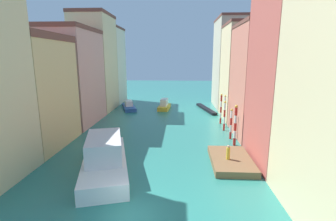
{
  "coord_description": "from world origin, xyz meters",
  "views": [
    {
      "loc": [
        3.16,
        -14.2,
        10.25
      ],
      "look_at": [
        1.0,
        26.87,
        1.5
      ],
      "focal_mm": 26.32,
      "sensor_mm": 36.0,
      "label": 1
    }
  ],
  "objects_px": {
    "gondola_black": "(206,109)",
    "motorboat_0": "(164,105)",
    "mooring_pole_0": "(235,125)",
    "mooring_pole_3": "(225,111)",
    "vaporetto_white": "(105,158)",
    "person_on_dock": "(228,153)",
    "mooring_pole_1": "(231,124)",
    "motorboat_1": "(129,106)",
    "mooring_pole_4": "(221,109)",
    "waterfront_dock": "(231,160)",
    "mooring_pole_2": "(224,116)"
  },
  "relations": [
    {
      "from": "mooring_pole_0",
      "to": "mooring_pole_2",
      "type": "xyz_separation_m",
      "value": [
        -0.19,
        6.24,
        -0.31
      ]
    },
    {
      "from": "vaporetto_white",
      "to": "motorboat_1",
      "type": "height_order",
      "value": "vaporetto_white"
    },
    {
      "from": "mooring_pole_2",
      "to": "vaporetto_white",
      "type": "xyz_separation_m",
      "value": [
        -13.22,
        -13.75,
        -0.93
      ]
    },
    {
      "from": "vaporetto_white",
      "to": "motorboat_1",
      "type": "relative_size",
      "value": 1.52
    },
    {
      "from": "person_on_dock",
      "to": "mooring_pole_1",
      "type": "height_order",
      "value": "mooring_pole_1"
    },
    {
      "from": "motorboat_1",
      "to": "gondola_black",
      "type": "bearing_deg",
      "value": -1.06
    },
    {
      "from": "mooring_pole_4",
      "to": "gondola_black",
      "type": "bearing_deg",
      "value": 96.95
    },
    {
      "from": "waterfront_dock",
      "to": "motorboat_1",
      "type": "xyz_separation_m",
      "value": [
        -15.74,
        26.16,
        0.24
      ]
    },
    {
      "from": "person_on_dock",
      "to": "motorboat_0",
      "type": "height_order",
      "value": "motorboat_0"
    },
    {
      "from": "gondola_black",
      "to": "motorboat_0",
      "type": "relative_size",
      "value": 1.87
    },
    {
      "from": "mooring_pole_0",
      "to": "gondola_black",
      "type": "bearing_deg",
      "value": 93.85
    },
    {
      "from": "mooring_pole_1",
      "to": "motorboat_1",
      "type": "relative_size",
      "value": 0.51
    },
    {
      "from": "mooring_pole_4",
      "to": "mooring_pole_0",
      "type": "bearing_deg",
      "value": -89.42
    },
    {
      "from": "mooring_pole_4",
      "to": "motorboat_0",
      "type": "relative_size",
      "value": 0.88
    },
    {
      "from": "mooring_pole_3",
      "to": "gondola_black",
      "type": "xyz_separation_m",
      "value": [
        -1.51,
        12.47,
        -2.24
      ]
    },
    {
      "from": "mooring_pole_4",
      "to": "vaporetto_white",
      "type": "xyz_separation_m",
      "value": [
        -13.31,
        -17.59,
        -1.16
      ]
    },
    {
      "from": "waterfront_dock",
      "to": "mooring_pole_4",
      "type": "relative_size",
      "value": 1.37
    },
    {
      "from": "vaporetto_white",
      "to": "motorboat_0",
      "type": "relative_size",
      "value": 2.16
    },
    {
      "from": "waterfront_dock",
      "to": "mooring_pole_2",
      "type": "distance_m",
      "value": 11.74
    },
    {
      "from": "mooring_pole_4",
      "to": "motorboat_0",
      "type": "height_order",
      "value": "mooring_pole_4"
    },
    {
      "from": "mooring_pole_1",
      "to": "person_on_dock",
      "type": "bearing_deg",
      "value": -102.65
    },
    {
      "from": "mooring_pole_1",
      "to": "motorboat_1",
      "type": "distance_m",
      "value": 25.24
    },
    {
      "from": "waterfront_dock",
      "to": "mooring_pole_4",
      "type": "xyz_separation_m",
      "value": [
        1.33,
        15.36,
        2.12
      ]
    },
    {
      "from": "mooring_pole_0",
      "to": "motorboat_1",
      "type": "distance_m",
      "value": 27.11
    },
    {
      "from": "gondola_black",
      "to": "vaporetto_white",
      "type": "bearing_deg",
      "value": -113.17
    },
    {
      "from": "mooring_pole_4",
      "to": "motorboat_1",
      "type": "relative_size",
      "value": 0.62
    },
    {
      "from": "mooring_pole_0",
      "to": "gondola_black",
      "type": "distance_m",
      "value": 20.77
    },
    {
      "from": "motorboat_1",
      "to": "mooring_pole_3",
      "type": "bearing_deg",
      "value": -36.42
    },
    {
      "from": "mooring_pole_3",
      "to": "motorboat_0",
      "type": "height_order",
      "value": "mooring_pole_3"
    },
    {
      "from": "mooring_pole_1",
      "to": "motorboat_0",
      "type": "relative_size",
      "value": 0.73
    },
    {
      "from": "mooring_pole_1",
      "to": "mooring_pole_3",
      "type": "height_order",
      "value": "mooring_pole_3"
    },
    {
      "from": "person_on_dock",
      "to": "mooring_pole_0",
      "type": "bearing_deg",
      "value": 72.28
    },
    {
      "from": "vaporetto_white",
      "to": "person_on_dock",
      "type": "bearing_deg",
      "value": 8.63
    },
    {
      "from": "person_on_dock",
      "to": "mooring_pole_3",
      "type": "xyz_separation_m",
      "value": [
        1.96,
        13.87,
        1.18
      ]
    },
    {
      "from": "mooring_pole_0",
      "to": "waterfront_dock",
      "type": "bearing_deg",
      "value": -105.19
    },
    {
      "from": "mooring_pole_1",
      "to": "mooring_pole_3",
      "type": "xyz_separation_m",
      "value": [
        0.12,
        5.66,
        0.44
      ]
    },
    {
      "from": "mooring_pole_1",
      "to": "mooring_pole_2",
      "type": "distance_m",
      "value": 3.79
    },
    {
      "from": "gondola_black",
      "to": "motorboat_1",
      "type": "relative_size",
      "value": 1.31
    },
    {
      "from": "mooring_pole_4",
      "to": "mooring_pole_1",
      "type": "bearing_deg",
      "value": -89.19
    },
    {
      "from": "mooring_pole_3",
      "to": "vaporetto_white",
      "type": "xyz_separation_m",
      "value": [
        -13.54,
        -15.63,
        -1.2
      ]
    },
    {
      "from": "person_on_dock",
      "to": "mooring_pole_1",
      "type": "xyz_separation_m",
      "value": [
        1.84,
        8.22,
        0.74
      ]
    },
    {
      "from": "mooring_pole_0",
      "to": "mooring_pole_3",
      "type": "distance_m",
      "value": 8.12
    },
    {
      "from": "vaporetto_white",
      "to": "motorboat_0",
      "type": "height_order",
      "value": "vaporetto_white"
    },
    {
      "from": "mooring_pole_2",
      "to": "mooring_pole_1",
      "type": "bearing_deg",
      "value": -86.99
    },
    {
      "from": "mooring_pole_0",
      "to": "vaporetto_white",
      "type": "xyz_separation_m",
      "value": [
        -13.41,
        -7.51,
        -1.24
      ]
    },
    {
      "from": "person_on_dock",
      "to": "mooring_pole_2",
      "type": "xyz_separation_m",
      "value": [
        1.64,
        12.0,
        0.91
      ]
    },
    {
      "from": "mooring_pole_0",
      "to": "gondola_black",
      "type": "xyz_separation_m",
      "value": [
        -1.38,
        20.59,
        -2.28
      ]
    },
    {
      "from": "waterfront_dock",
      "to": "person_on_dock",
      "type": "distance_m",
      "value": 1.16
    },
    {
      "from": "motorboat_0",
      "to": "mooring_pole_2",
      "type": "bearing_deg",
      "value": -56.78
    },
    {
      "from": "gondola_black",
      "to": "motorboat_1",
      "type": "xyz_separation_m",
      "value": [
        -15.79,
        0.29,
        0.32
      ]
    }
  ]
}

